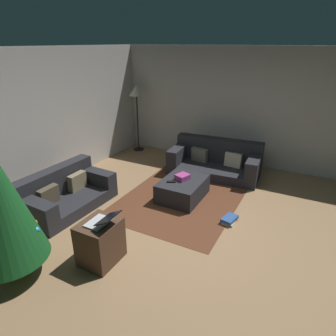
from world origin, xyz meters
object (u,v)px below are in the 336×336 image
at_px(couch_right, 216,161).
at_px(laptop, 102,221).
at_px(couch_left, 65,193).
at_px(gift_box, 182,177).
at_px(book_stack, 229,220).
at_px(tv_remote, 171,182).
at_px(side_table, 100,242).
at_px(corner_lamp, 137,96).
at_px(ottoman, 183,189).

distance_m(couch_right, laptop, 3.45).
height_order(couch_left, couch_right, couch_right).
relative_size(couch_right, laptop, 5.03).
distance_m(couch_left, laptop, 1.76).
bearing_deg(gift_box, laptop, 176.27).
distance_m(gift_box, book_stack, 1.17).
relative_size(tv_remote, side_table, 0.28).
relative_size(side_table, corner_lamp, 0.35).
bearing_deg(corner_lamp, ottoman, -130.53).
distance_m(couch_left, ottoman, 2.09).
bearing_deg(laptop, corner_lamp, 27.31).
bearing_deg(side_table, couch_left, 61.06).
bearing_deg(corner_lamp, laptop, -152.69).
height_order(ottoman, tv_remote, tv_remote).
bearing_deg(book_stack, ottoman, 69.03).
relative_size(couch_right, book_stack, 6.16).
relative_size(couch_left, ottoman, 1.71).
height_order(tv_remote, laptop, laptop).
xyz_separation_m(gift_box, side_table, (-2.07, 0.20, -0.12)).
height_order(gift_box, side_table, side_table).
bearing_deg(couch_left, laptop, 64.49).
bearing_deg(gift_box, book_stack, -111.77).
height_order(book_stack, corner_lamp, corner_lamp).
bearing_deg(couch_right, couch_left, 51.09).
distance_m(tv_remote, corner_lamp, 3.06).
distance_m(couch_right, tv_remote, 1.58).
height_order(couch_right, book_stack, couch_right).
distance_m(couch_left, couch_right, 3.18).
bearing_deg(side_table, couch_right, -6.12).
distance_m(side_table, laptop, 0.35).
xyz_separation_m(gift_box, tv_remote, (-0.21, 0.12, -0.04)).
bearing_deg(couch_left, side_table, 63.46).
bearing_deg(corner_lamp, book_stack, -125.18).
distance_m(side_table, book_stack, 2.08).
height_order(gift_box, laptop, laptop).
bearing_deg(corner_lamp, side_table, -153.42).
bearing_deg(gift_box, corner_lamp, 49.56).
distance_m(ottoman, side_table, 2.06).
distance_m(gift_box, laptop, 2.09).
height_order(ottoman, book_stack, ottoman).
distance_m(side_table, corner_lamp, 4.51).
distance_m(ottoman, tv_remote, 0.30).
relative_size(gift_box, corner_lamp, 0.14).
relative_size(couch_left, side_table, 2.78).
xyz_separation_m(ottoman, gift_box, (0.03, 0.02, 0.23)).
bearing_deg(gift_box, side_table, 174.57).
relative_size(laptop, book_stack, 1.23).
xyz_separation_m(ottoman, book_stack, (-0.39, -1.01, -0.14)).
xyz_separation_m(couch_left, couch_right, (2.61, -1.83, 0.02)).
xyz_separation_m(ottoman, laptop, (-2.04, 0.16, 0.45)).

